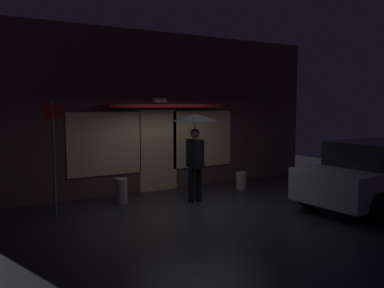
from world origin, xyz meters
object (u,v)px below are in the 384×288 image
(parked_car, at_px, (382,173))
(sidewalk_bollard, at_px, (121,191))
(sidewalk_bollard_2, at_px, (241,181))
(person_with_umbrella, at_px, (195,133))
(street_sign_post, at_px, (53,150))

(parked_car, distance_m, sidewalk_bollard, 6.07)
(sidewalk_bollard_2, bearing_deg, person_with_umbrella, -162.27)
(street_sign_post, bearing_deg, sidewalk_bollard_2, 1.58)
(street_sign_post, bearing_deg, sidewalk_bollard, 10.98)
(parked_car, distance_m, sidewalk_bollard_2, 3.57)
(parked_car, relative_size, street_sign_post, 1.80)
(person_with_umbrella, relative_size, sidewalk_bollard_2, 4.49)
(sidewalk_bollard, bearing_deg, person_with_umbrella, -25.97)
(sidewalk_bollard, bearing_deg, sidewalk_bollard_2, -2.82)
(street_sign_post, height_order, sidewalk_bollard_2, street_sign_post)
(street_sign_post, xyz_separation_m, sidewalk_bollard_2, (5.03, 0.14, -1.15))
(person_with_umbrella, distance_m, street_sign_post, 3.21)
(person_with_umbrella, relative_size, parked_car, 0.48)
(street_sign_post, relative_size, sidewalk_bollard_2, 5.18)
(sidewalk_bollard_2, bearing_deg, parked_car, -62.43)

